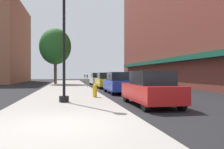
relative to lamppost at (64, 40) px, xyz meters
name	(u,v)px	position (x,y,z in m)	size (l,w,h in m)	color
ground_plane	(105,88)	(4.06, 12.77, -3.20)	(90.00, 90.00, 0.00)	black
sidewalk_slab	(67,87)	(0.06, 13.77, -3.14)	(4.80, 50.00, 0.12)	gray
building_far_background	(5,43)	(-10.95, 31.77, 3.81)	(6.80, 18.00, 14.06)	#9E6047
lamppost	(64,40)	(0.00, 0.00, 0.00)	(0.48, 0.48, 5.90)	black
fire_hydrant	(95,90)	(1.78, 2.12, -2.68)	(0.33, 0.26, 0.79)	gold
parking_meter_near	(85,79)	(2.11, 15.82, -2.25)	(0.14, 0.09, 1.31)	slate
parking_meter_far	(87,79)	(2.11, 12.20, -2.25)	(0.14, 0.09, 1.31)	slate
tree_near	(55,47)	(-1.63, 21.14, 2.14)	(4.37, 4.37, 7.75)	#4C3823
car_red	(151,89)	(4.06, -1.27, -2.39)	(1.80, 4.30, 1.66)	black
car_blue	(119,83)	(4.06, 5.80, -2.39)	(1.80, 4.30, 1.66)	black
car_yellow	(106,81)	(4.06, 12.34, -2.39)	(1.80, 4.30, 1.66)	black
car_white	(98,79)	(4.06, 19.11, -2.39)	(1.80, 4.30, 1.66)	black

